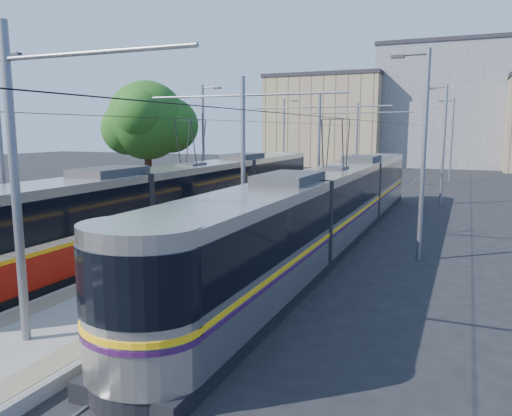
% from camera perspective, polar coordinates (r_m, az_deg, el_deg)
% --- Properties ---
extents(ground, '(160.00, 160.00, 0.00)m').
position_cam_1_polar(ground, '(15.76, -13.74, -9.96)').
color(ground, black).
rests_on(ground, ground).
extents(platform, '(4.00, 50.00, 0.30)m').
position_cam_1_polar(platform, '(30.66, 5.52, -0.28)').
color(platform, gray).
rests_on(platform, ground).
extents(tactile_strip_left, '(0.70, 50.00, 0.01)m').
position_cam_1_polar(tactile_strip_left, '(31.09, 2.98, 0.17)').
color(tactile_strip_left, gray).
rests_on(tactile_strip_left, platform).
extents(tactile_strip_right, '(0.70, 50.00, 0.01)m').
position_cam_1_polar(tactile_strip_right, '(30.24, 8.15, -0.16)').
color(tactile_strip_right, gray).
rests_on(tactile_strip_right, platform).
extents(rails, '(8.71, 70.00, 0.03)m').
position_cam_1_polar(rails, '(30.68, 5.52, -0.53)').
color(rails, gray).
rests_on(rails, ground).
extents(tram_left, '(2.43, 30.93, 5.50)m').
position_cam_1_polar(tram_left, '(25.22, -7.34, 1.27)').
color(tram_left, black).
rests_on(tram_left, ground).
extents(tram_right, '(2.43, 30.92, 5.50)m').
position_cam_1_polar(tram_right, '(22.73, 8.89, 0.78)').
color(tram_right, black).
rests_on(tram_right, ground).
extents(catenary, '(9.20, 70.00, 7.00)m').
position_cam_1_polar(catenary, '(27.57, 3.86, 7.85)').
color(catenary, slate).
rests_on(catenary, platform).
extents(street_lamps, '(15.18, 38.22, 8.00)m').
position_cam_1_polar(street_lamps, '(34.12, 7.67, 7.42)').
color(street_lamps, slate).
rests_on(street_lamps, ground).
extents(shelter, '(0.95, 1.17, 2.24)m').
position_cam_1_polar(shelter, '(26.09, 4.34, 1.06)').
color(shelter, black).
rests_on(shelter, platform).
extents(tree, '(5.64, 5.21, 8.19)m').
position_cam_1_polar(tree, '(33.76, -11.68, 9.61)').
color(tree, '#382314').
rests_on(tree, ground).
extents(building_left, '(16.32, 12.24, 12.72)m').
position_cam_1_polar(building_left, '(74.38, 8.27, 9.87)').
color(building_left, gray).
rests_on(building_left, ground).
extents(building_centre, '(18.36, 14.28, 16.54)m').
position_cam_1_polar(building_centre, '(76.01, 21.06, 10.79)').
color(building_centre, gray).
rests_on(building_centre, ground).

